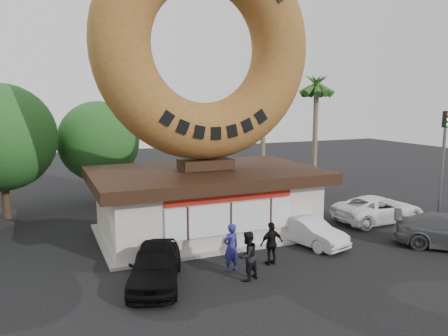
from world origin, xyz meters
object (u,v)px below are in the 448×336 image
car_black (155,265)px  donut_shop (206,199)px  person_right (272,243)px  person_center (247,256)px  car_silver (308,231)px  traffic_signal (444,149)px  giant_donut (205,46)px  street_lamp (129,132)px  car_white (378,209)px  person_left (231,248)px

car_black → donut_shop: bearing=72.1°
donut_shop → person_right: (0.94, -5.06, -0.87)m
donut_shop → person_center: bearing=-96.2°
person_center → car_silver: (4.43, 2.54, -0.30)m
donut_shop → traffic_signal: traffic_signal is taller
giant_donut → person_right: 9.81m
donut_shop → traffic_signal: (14.00, -1.99, 2.10)m
street_lamp → person_right: 15.75m
giant_donut → person_center: size_ratio=5.76×
donut_shop → person_center: (-0.66, -6.07, -0.82)m
street_lamp → traffic_signal: size_ratio=1.32×
car_silver → car_white: size_ratio=0.75×
traffic_signal → person_left: (-14.88, -3.08, -2.89)m
person_left → person_center: size_ratio=1.04×
giant_donut → car_black: 10.66m
person_right → car_black: (-4.88, -0.03, -0.15)m
person_center → car_black: size_ratio=0.43×
person_center → person_right: size_ratio=1.05×
street_lamp → car_white: (11.36, -11.87, -3.76)m
traffic_signal → person_left: bearing=-168.3°
giant_donut → street_lamp: (-1.86, 10.00, -4.75)m
donut_shop → person_center: donut_shop is taller
traffic_signal → person_left: size_ratio=3.11×
giant_donut → traffic_signal: size_ratio=1.79×
giant_donut → person_center: (-0.66, -6.09, -8.29)m
giant_donut → street_lamp: size_ratio=1.36×
person_left → person_center: 1.02m
donut_shop → car_silver: size_ratio=2.85×
street_lamp → person_left: street_lamp is taller
street_lamp → car_silver: bearing=-67.4°
giant_donut → car_white: 12.89m
traffic_signal → car_white: traffic_signal is taller
car_white → person_right: bearing=109.5°
person_right → car_white: person_right is taller
street_lamp → donut_shop: bearing=-79.5°
person_right → car_white: bearing=-162.5°
giant_donut → car_silver: size_ratio=2.77×
giant_donut → street_lamp: giant_donut is taller
traffic_signal → car_black: (-17.94, -3.10, -3.12)m
giant_donut → traffic_signal: giant_donut is taller
street_lamp → person_left: (0.97, -15.09, -3.50)m
traffic_signal → person_left: 15.47m
street_lamp → car_silver: (5.63, -13.54, -3.84)m
street_lamp → person_center: size_ratio=4.24×
person_center → car_black: person_center is taller
street_lamp → car_white: size_ratio=1.53×
car_white → traffic_signal: bearing=-92.9°
traffic_signal → car_black: bearing=-170.2°
street_lamp → traffic_signal: (15.86, -12.01, -0.61)m
donut_shop → car_black: bearing=-127.7°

